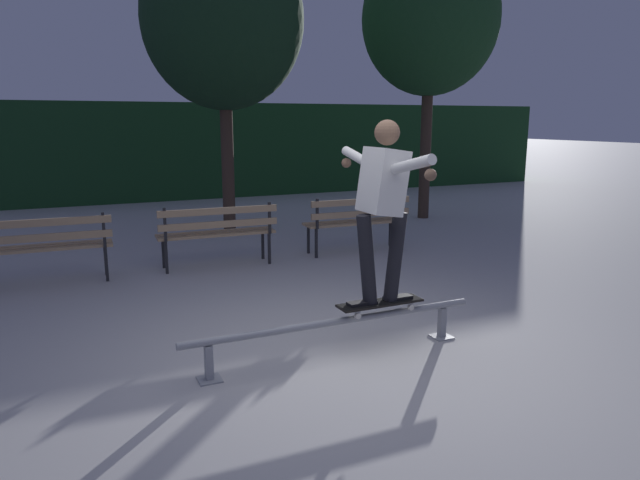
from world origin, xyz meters
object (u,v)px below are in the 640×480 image
(tree_far_right, at_px, (430,20))
(grind_rail, at_px, (336,327))
(park_bench_leftmost, at_px, (42,243))
(park_bench_right_center, at_px, (358,218))
(tree_behind_benches, at_px, (223,20))
(skateboarder, at_px, (383,197))
(skateboard, at_px, (380,303))
(park_bench_left_center, at_px, (217,229))

(tree_far_right, bearing_deg, grind_rail, -130.00)
(park_bench_leftmost, relative_size, park_bench_right_center, 1.00)
(park_bench_leftmost, relative_size, tree_behind_benches, 0.31)
(park_bench_leftmost, distance_m, tree_far_right, 8.16)
(tree_behind_benches, bearing_deg, grind_rail, -96.96)
(grind_rail, xyz_separation_m, park_bench_right_center, (2.02, 3.41, 0.27))
(grind_rail, relative_size, tree_behind_benches, 0.52)
(skateboarder, xyz_separation_m, tree_behind_benches, (0.29, 5.91, 2.30))
(tree_behind_benches, bearing_deg, skateboard, -92.86)
(skateboard, distance_m, park_bench_leftmost, 4.36)
(park_bench_left_center, xyz_separation_m, tree_far_right, (4.92, 2.29, 3.36))
(grind_rail, height_order, park_bench_left_center, park_bench_left_center)
(skateboarder, bearing_deg, grind_rail, -180.00)
(skateboard, bearing_deg, grind_rail, 180.00)
(park_bench_leftmost, height_order, park_bench_left_center, same)
(skateboard, xyz_separation_m, tree_behind_benches, (0.30, 5.91, 3.23))
(skateboard, distance_m, skateboarder, 0.94)
(park_bench_leftmost, distance_m, park_bench_right_center, 4.30)
(park_bench_leftmost, xyz_separation_m, park_bench_left_center, (2.15, 0.00, 0.00))
(tree_far_right, bearing_deg, skateboarder, -127.37)
(park_bench_right_center, distance_m, tree_far_right, 4.92)
(park_bench_right_center, distance_m, tree_behind_benches, 4.20)
(grind_rail, bearing_deg, park_bench_left_center, 92.24)
(park_bench_right_center, height_order, tree_far_right, tree_far_right)
(skateboard, bearing_deg, skateboarder, 0.67)
(grind_rail, bearing_deg, skateboard, 0.00)
(park_bench_leftmost, xyz_separation_m, tree_far_right, (7.07, 2.29, 3.36))
(park_bench_left_center, bearing_deg, skateboard, -80.68)
(skateboarder, bearing_deg, park_bench_right_center, 65.02)
(tree_behind_benches, distance_m, tree_far_right, 4.07)
(park_bench_right_center, bearing_deg, grind_rail, -120.61)
(park_bench_left_center, relative_size, park_bench_right_center, 1.00)
(park_bench_left_center, xyz_separation_m, tree_behind_benches, (0.86, 2.50, 3.11))
(grind_rail, xyz_separation_m, park_bench_leftmost, (-2.29, 3.41, 0.27))
(tree_behind_benches, relative_size, tree_far_right, 0.96)
(grind_rail, bearing_deg, tree_behind_benches, 83.04)
(tree_behind_benches, bearing_deg, skateboarder, -92.83)
(grind_rail, height_order, skateboard, skateboard)
(grind_rail, distance_m, tree_far_right, 8.28)
(park_bench_right_center, relative_size, tree_far_right, 0.30)
(grind_rail, bearing_deg, skateboarder, 0.00)
(grind_rail, xyz_separation_m, skateboard, (0.43, 0.00, 0.15))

